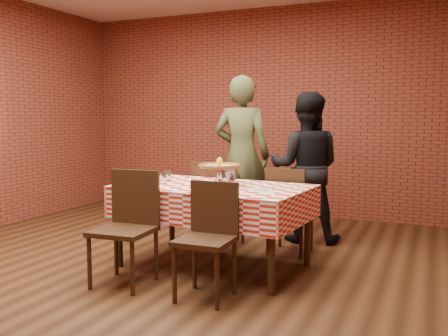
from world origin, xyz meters
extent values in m
plane|color=black|center=(0.00, 0.00, 0.00)|extent=(6.00, 6.00, 0.00)
plane|color=brown|center=(0.00, 3.00, 1.45)|extent=(5.50, 0.00, 5.50)
cube|color=#362212|center=(0.44, 0.39, 0.38)|extent=(1.76, 1.15, 0.75)
cylinder|color=beige|center=(0.49, 0.42, 0.93)|extent=(0.52, 0.52, 0.03)
ellipsoid|color=yellow|center=(0.49, 0.42, 0.98)|extent=(0.08, 0.08, 0.08)
cylinder|color=white|center=(-0.04, 0.30, 0.81)|extent=(0.07, 0.07, 0.11)
cylinder|color=white|center=(-0.11, 0.52, 0.81)|extent=(0.07, 0.07, 0.11)
cylinder|color=white|center=(0.91, 0.30, 0.76)|extent=(0.16, 0.16, 0.01)
cube|color=white|center=(1.01, 0.17, 0.76)|extent=(0.05, 0.04, 0.00)
cube|color=white|center=(1.07, 0.18, 0.76)|extent=(0.05, 0.04, 0.00)
cube|color=silver|center=(0.48, 0.70, 0.82)|extent=(0.11, 0.09, 0.13)
imported|color=#464D2B|center=(0.19, 1.75, 0.93)|extent=(0.71, 0.49, 1.86)
imported|color=black|center=(0.97, 1.67, 0.83)|extent=(0.90, 0.75, 1.65)
camera|label=1|loc=(2.28, -3.61, 1.38)|focal=39.05mm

